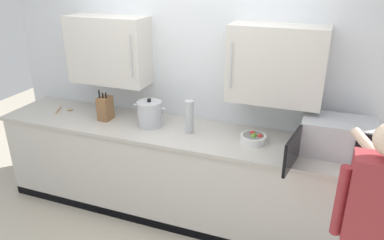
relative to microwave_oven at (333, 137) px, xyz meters
name	(u,v)px	position (x,y,z in m)	size (l,w,h in m)	color
back_wall_tiled	(192,69)	(-1.37, 0.31, 0.37)	(4.12, 0.44, 2.83)	silver
counter_unit	(180,173)	(-1.37, -0.04, -0.62)	(3.76, 0.71, 0.94)	beige
microwave_oven	(333,137)	(0.00, 0.00, 0.00)	(0.65, 0.78, 0.29)	#B7BABF
fruit_bowl	(253,138)	(-0.65, -0.04, -0.10)	(0.23, 0.23, 0.10)	white
knife_block	(105,108)	(-2.17, -0.04, -0.03)	(0.11, 0.15, 0.32)	brown
stock_pot	(150,114)	(-1.68, -0.03, -0.02)	(0.34, 0.24, 0.28)	#B7BABF
wooden_spoon	(65,110)	(-2.73, 0.00, -0.14)	(0.20, 0.19, 0.02)	tan
thermos_flask	(189,117)	(-1.26, -0.04, 0.01)	(0.09, 0.09, 0.32)	#B7BABF
person_figure	(372,218)	(0.26, -0.85, -0.13)	(0.44, 0.61, 1.60)	#282D3D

